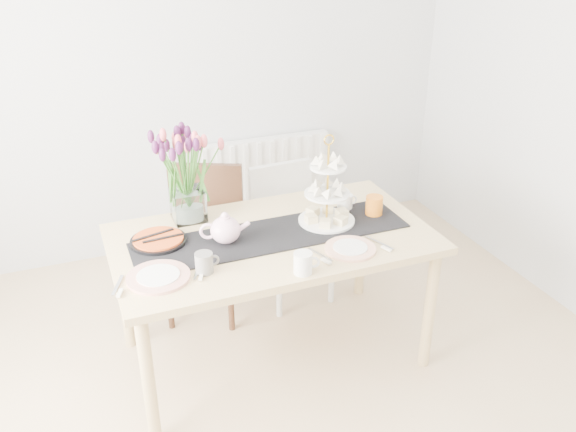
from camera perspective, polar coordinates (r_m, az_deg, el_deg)
name	(u,v)px	position (r m, az deg, el deg)	size (l,w,h in m)	color
room_shell	(309,203)	(2.13, 1.95, 1.21)	(4.50, 4.50, 4.50)	tan
radiator	(251,179)	(4.51, -3.45, 3.49)	(1.20, 0.08, 0.60)	white
dining_table	(272,249)	(3.11, -1.47, -3.09)	(1.60, 0.90, 0.75)	tan
chair_brown	(204,230)	(3.66, -7.82, -1.27)	(0.59, 0.59, 0.89)	#382214
chair_white	(288,222)	(3.79, -0.02, -0.56)	(0.44, 0.44, 0.84)	silver
table_runner	(272,235)	(3.07, -1.48, -1.78)	(1.40, 0.35, 0.01)	black
tulip_vase	(184,160)	(3.15, -9.67, 5.17)	(0.61, 0.61, 0.52)	silver
cake_stand	(327,201)	(3.15, 3.67, 1.39)	(0.30, 0.30, 0.43)	gold
teapot	(225,230)	(2.98, -5.87, -1.30)	(0.24, 0.19, 0.16)	white
cream_jug	(345,202)	(3.35, 5.35, 1.33)	(0.08, 0.08, 0.08)	white
tart_tin	(158,241)	(3.06, -12.03, -2.28)	(0.28, 0.28, 0.03)	black
mug_grey	(204,263)	(2.77, -7.86, -4.38)	(0.08, 0.08, 0.10)	slate
mug_white	(303,263)	(2.74, 1.41, -4.43)	(0.09, 0.09, 0.10)	silver
mug_orange	(374,206)	(3.29, 8.06, 0.94)	(0.09, 0.09, 0.11)	orange
plate_left	(158,277)	(2.78, -12.04, -5.59)	(0.29, 0.29, 0.01)	white
plate_right	(350,249)	(2.96, 5.84, -3.05)	(0.25, 0.25, 0.01)	white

